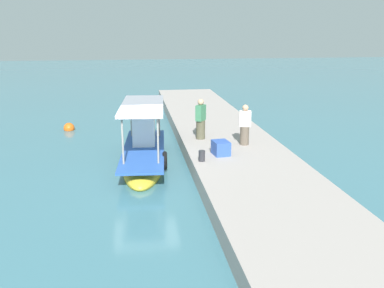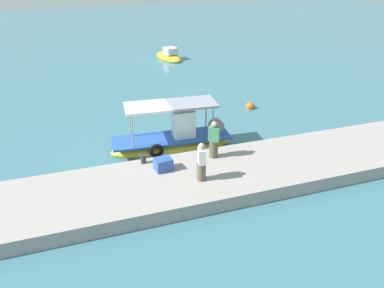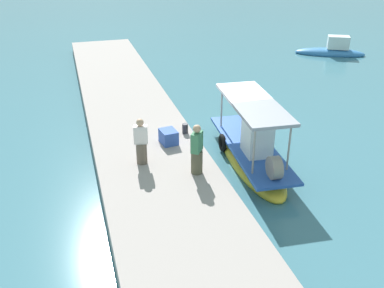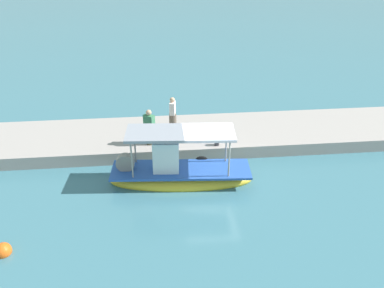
# 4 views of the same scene
# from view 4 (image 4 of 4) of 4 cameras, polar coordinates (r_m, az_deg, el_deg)

# --- Properties ---
(ground_plane) EXTENTS (120.00, 120.00, 0.00)m
(ground_plane) POSITION_cam_4_polar(r_m,az_deg,el_deg) (18.15, 2.79, -5.14)
(ground_plane) COLOR #3E707E
(dock_quay) EXTENTS (36.00, 4.14, 0.63)m
(dock_quay) POSITION_cam_4_polar(r_m,az_deg,el_deg) (21.28, 1.33, 1.19)
(dock_quay) COLOR #A19590
(dock_quay) RESTS_ON ground_plane
(main_fishing_boat) EXTENTS (6.42, 2.14, 2.84)m
(main_fishing_boat) POSITION_cam_4_polar(r_m,az_deg,el_deg) (17.80, -1.91, -4.08)
(main_fishing_boat) COLOR gold
(main_fishing_boat) RESTS_ON ground_plane
(fisherman_near_bollard) EXTENTS (0.45, 0.53, 1.72)m
(fisherman_near_bollard) POSITION_cam_4_polar(r_m,az_deg,el_deg) (21.11, -2.75, 4.22)
(fisherman_near_bollard) COLOR brown
(fisherman_near_bollard) RESTS_ON dock_quay
(fisherman_by_crate) EXTENTS (0.58, 0.56, 1.80)m
(fisherman_by_crate) POSITION_cam_4_polar(r_m,az_deg,el_deg) (19.55, -6.03, 2.17)
(fisherman_by_crate) COLOR #514E3A
(fisherman_by_crate) RESTS_ON dock_quay
(mooring_bollard) EXTENTS (0.24, 0.24, 0.41)m
(mooring_bollard) POSITION_cam_4_polar(r_m,az_deg,el_deg) (19.61, 3.53, 0.37)
(mooring_bollard) COLOR #2D2D33
(mooring_bollard) RESTS_ON dock_quay
(cargo_crate) EXTENTS (0.80, 0.68, 0.55)m
(cargo_crate) POSITION_cam_4_polar(r_m,az_deg,el_deg) (20.25, 1.17, 1.59)
(cargo_crate) COLOR #3052AA
(cargo_crate) RESTS_ON dock_quay
(marker_buoy) EXTENTS (0.59, 0.59, 0.59)m
(marker_buoy) POSITION_cam_4_polar(r_m,az_deg,el_deg) (15.83, -25.13, -13.50)
(marker_buoy) COLOR orange
(marker_buoy) RESTS_ON ground_plane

